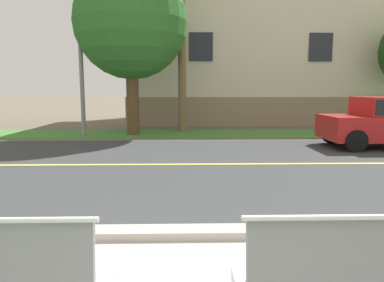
{
  "coord_description": "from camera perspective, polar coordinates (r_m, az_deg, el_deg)",
  "views": [
    {
      "loc": [
        0.08,
        -1.72,
        1.78
      ],
      "look_at": [
        0.21,
        3.55,
        1.0
      ],
      "focal_mm": 33.13,
      "sensor_mm": 36.0,
      "label": 1
    }
  ],
  "objects": [
    {
      "name": "shade_tree_left",
      "position": [
        14.25,
        -9.32,
        19.66
      ],
      "size": [
        4.28,
        4.28,
        7.07
      ],
      "color": "brown",
      "rests_on": "ground_plane"
    },
    {
      "name": "far_verge_grass",
      "position": [
        14.2,
        -1.67,
        1.2
      ],
      "size": [
        48.0,
        2.8,
        0.02
      ],
      "primitive_type": "cube",
      "color": "#478438",
      "rests_on": "ground_plane"
    },
    {
      "name": "curb_edge",
      "position": [
        4.42,
        -2.39,
        -14.54
      ],
      "size": [
        44.0,
        0.3,
        0.11
      ],
      "primitive_type": "cube",
      "color": "#ADA89E",
      "rests_on": "ground_plane"
    },
    {
      "name": "house_across_street",
      "position": [
        20.48,
        9.08,
        13.71
      ],
      "size": [
        13.44,
        6.91,
        7.35
      ],
      "color": "beige",
      "rests_on": "ground_plane"
    },
    {
      "name": "streetlamp",
      "position": [
        14.6,
        -17.45,
        17.2
      ],
      "size": [
        0.24,
        2.1,
        7.21
      ],
      "color": "gray",
      "rests_on": "ground_plane"
    },
    {
      "name": "garden_wall",
      "position": [
        17.32,
        11.26,
        4.64
      ],
      "size": [
        13.0,
        0.36,
        1.4
      ],
      "primitive_type": "cube",
      "color": "gray",
      "rests_on": "ground_plane"
    },
    {
      "name": "street_asphalt",
      "position": [
        8.41,
        -1.88,
        -3.8
      ],
      "size": [
        52.0,
        8.0,
        0.01
      ],
      "primitive_type": "cube",
      "color": "#383A3D",
      "rests_on": "ground_plane"
    },
    {
      "name": "road_centre_line",
      "position": [
        8.41,
        -1.88,
        -3.77
      ],
      "size": [
        48.0,
        0.14,
        0.01
      ],
      "primitive_type": "cube",
      "color": "#E0CC4C",
      "rests_on": "ground_plane"
    },
    {
      "name": "ground_plane",
      "position": [
        9.89,
        -1.8,
        -1.99
      ],
      "size": [
        140.0,
        140.0,
        0.0
      ],
      "primitive_type": "plane",
      "color": "#665B4C"
    }
  ]
}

